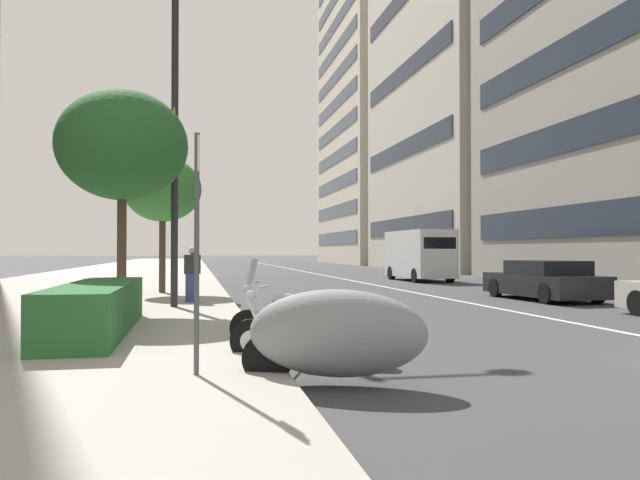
# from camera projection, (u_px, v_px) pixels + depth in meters

# --- Properties ---
(sidewalk_right_plaza) EXTENTS (160.00, 10.73, 0.15)m
(sidewalk_right_plaza) POSITION_uv_depth(u_px,v_px,m) (116.00, 278.00, 35.44)
(sidewalk_right_plaza) COLOR #A39E93
(sidewalk_right_plaza) RESTS_ON ground
(lane_centre_stripe) EXTENTS (110.00, 0.16, 0.01)m
(lane_centre_stripe) POSITION_uv_depth(u_px,v_px,m) (318.00, 274.00, 42.74)
(lane_centre_stripe) COLOR silver
(lane_centre_stripe) RESTS_ON ground
(motorcycle_by_sign_pole) EXTENTS (1.49, 2.24, 1.13)m
(motorcycle_by_sign_pole) POSITION_uv_depth(u_px,v_px,m) (336.00, 334.00, 7.41)
(motorcycle_by_sign_pole) COLOR gray
(motorcycle_by_sign_pole) RESTS_ON ground
(motorcycle_second_in_row) EXTENTS (0.91, 2.10, 1.09)m
(motorcycle_second_in_row) POSITION_uv_depth(u_px,v_px,m) (305.00, 334.00, 8.88)
(motorcycle_second_in_row) COLOR black
(motorcycle_second_in_row) RESTS_ON ground
(motorcycle_mid_row) EXTENTS (0.87, 2.11, 1.46)m
(motorcycle_mid_row) POSITION_uv_depth(u_px,v_px,m) (293.00, 321.00, 10.39)
(motorcycle_mid_row) COLOR black
(motorcycle_mid_row) RESTS_ON ground
(car_mid_block_traffic) EXTENTS (4.65, 2.05, 1.26)m
(car_mid_block_traffic) POSITION_uv_depth(u_px,v_px,m) (544.00, 281.00, 20.41)
(car_mid_block_traffic) COLOR black
(car_mid_block_traffic) RESTS_ON ground
(delivery_van_ahead) EXTENTS (5.49, 2.13, 2.61)m
(delivery_van_ahead) POSITION_uv_depth(u_px,v_px,m) (419.00, 254.00, 33.27)
(delivery_van_ahead) COLOR silver
(delivery_van_ahead) RESTS_ON ground
(parking_sign_by_curb) EXTENTS (0.32, 0.06, 2.79)m
(parking_sign_by_curb) POSITION_uv_depth(u_px,v_px,m) (197.00, 230.00, 7.37)
(parking_sign_by_curb) COLOR #47494C
(parking_sign_by_curb) RESTS_ON sidewalk_right_plaza
(street_lamp_with_banners) EXTENTS (1.26, 2.25, 9.19)m
(street_lamp_with_banners) POSITION_uv_depth(u_px,v_px,m) (186.00, 98.00, 16.43)
(street_lamp_with_banners) COLOR #232326
(street_lamp_with_banners) RESTS_ON sidewalk_right_plaza
(clipped_hedge_bed) EXTENTS (5.60, 1.10, 0.85)m
(clipped_hedge_bed) POSITION_uv_depth(u_px,v_px,m) (97.00, 308.00, 11.18)
(clipped_hedge_bed) COLOR #28602D
(clipped_hedge_bed) RESTS_ON sidewalk_right_plaza
(street_tree_by_lamp_post) EXTENTS (3.07, 3.07, 5.24)m
(street_tree_by_lamp_post) POSITION_uv_depth(u_px,v_px,m) (122.00, 146.00, 15.16)
(street_tree_by_lamp_post) COLOR #473323
(street_tree_by_lamp_post) RESTS_ON sidewalk_right_plaza
(street_tree_near_plaza_corner) EXTENTS (2.62, 2.62, 4.64)m
(street_tree_near_plaza_corner) POSITION_uv_depth(u_px,v_px,m) (163.00, 190.00, 21.80)
(street_tree_near_plaza_corner) COLOR #473323
(street_tree_near_plaza_corner) RESTS_ON sidewalk_right_plaza
(pedestrian_on_plaza) EXTENTS (0.36, 0.46, 1.52)m
(pedestrian_on_plaza) POSITION_uv_depth(u_px,v_px,m) (192.00, 275.00, 17.78)
(pedestrian_on_plaza) COLOR #33478C
(pedestrian_on_plaza) RESTS_ON sidewalk_right_plaza
(office_tower_far_left_down_avenue) EXTENTS (22.64, 20.75, 44.97)m
(office_tower_far_left_down_avenue) POSITION_uv_depth(u_px,v_px,m) (518.00, 10.00, 55.39)
(office_tower_far_left_down_avenue) COLOR #B7B2A3
(office_tower_far_left_down_avenue) RESTS_ON ground
(office_tower_near_left) EXTENTS (23.63, 21.68, 38.77)m
(office_tower_near_left) POSITION_uv_depth(u_px,v_px,m) (418.00, 111.00, 81.27)
(office_tower_near_left) COLOR beige
(office_tower_near_left) RESTS_ON ground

